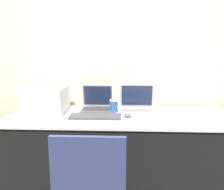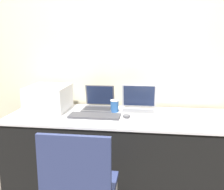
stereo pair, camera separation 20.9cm
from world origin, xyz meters
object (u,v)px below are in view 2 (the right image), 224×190
at_px(coffee_cup, 115,106).
at_px(laptop_left, 99,104).
at_px(external_keyboard, 95,116).
at_px(mouse, 127,116).
at_px(laptop_right, 138,106).
at_px(printer, 48,97).
at_px(chair, 80,182).

bearing_deg(coffee_cup, laptop_left, 153.57).
bearing_deg(external_keyboard, mouse, 0.69).
bearing_deg(laptop_right, printer, -175.41).
distance_m(laptop_left, mouse, 0.40).
bearing_deg(chair, laptop_right, 70.61).
xyz_separation_m(external_keyboard, coffee_cup, (0.15, 0.19, 0.05)).
bearing_deg(mouse, laptop_left, 137.85).
height_order(printer, laptop_right, laptop_right).
height_order(printer, mouse, printer).
distance_m(laptop_left, external_keyboard, 0.28).
bearing_deg(coffee_cup, laptop_right, 12.84).
distance_m(external_keyboard, chair, 0.74).
relative_size(printer, laptop_right, 1.23).
bearing_deg(laptop_right, chair, -109.39).
xyz_separation_m(printer, mouse, (0.76, -0.17, -0.11)).
relative_size(laptop_left, mouse, 4.25).
bearing_deg(mouse, coffee_cup, 124.76).
height_order(printer, laptop_left, printer).
height_order(external_keyboard, chair, chair).
height_order(external_keyboard, coffee_cup, coffee_cup).
height_order(laptop_right, mouse, laptop_right).
distance_m(printer, mouse, 0.79).
bearing_deg(laptop_right, mouse, -111.64).
bearing_deg(mouse, printer, 167.69).
distance_m(printer, laptop_left, 0.48).
height_order(laptop_right, chair, laptop_right).
distance_m(laptop_left, chair, 1.02).
xyz_separation_m(laptop_left, chair, (0.06, -0.98, -0.27)).
relative_size(external_keyboard, coffee_cup, 3.95).
bearing_deg(coffee_cup, external_keyboard, -129.19).
relative_size(printer, laptop_left, 1.41).
height_order(external_keyboard, mouse, mouse).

